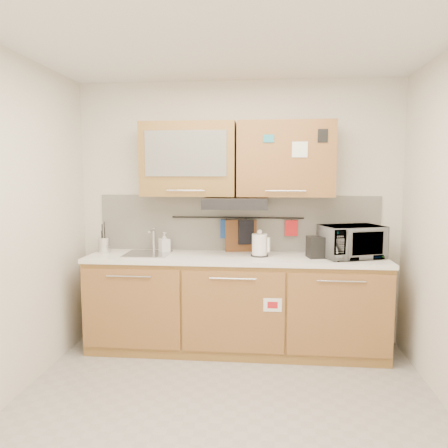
# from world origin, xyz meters

# --- Properties ---
(floor) EXTENTS (3.20, 3.20, 0.00)m
(floor) POSITION_xyz_m (0.00, 0.00, 0.00)
(floor) COLOR #9E9993
(floor) RESTS_ON ground
(ceiling) EXTENTS (3.20, 3.20, 0.00)m
(ceiling) POSITION_xyz_m (0.00, 0.00, 2.60)
(ceiling) COLOR white
(ceiling) RESTS_ON wall_back
(wall_back) EXTENTS (3.20, 0.00, 3.20)m
(wall_back) POSITION_xyz_m (0.00, 1.50, 1.30)
(wall_back) COLOR silver
(wall_back) RESTS_ON ground
(base_cabinet) EXTENTS (2.80, 0.64, 0.88)m
(base_cabinet) POSITION_xyz_m (0.00, 1.19, 0.41)
(base_cabinet) COLOR #A47A3A
(base_cabinet) RESTS_ON floor
(countertop) EXTENTS (2.82, 0.62, 0.04)m
(countertop) POSITION_xyz_m (0.00, 1.19, 0.90)
(countertop) COLOR white
(countertop) RESTS_ON base_cabinet
(backsplash) EXTENTS (2.80, 0.02, 0.56)m
(backsplash) POSITION_xyz_m (0.00, 1.49, 1.20)
(backsplash) COLOR silver
(backsplash) RESTS_ON countertop
(upper_cabinets) EXTENTS (1.82, 0.37, 0.70)m
(upper_cabinets) POSITION_xyz_m (-0.00, 1.32, 1.83)
(upper_cabinets) COLOR #A47A3A
(upper_cabinets) RESTS_ON wall_back
(range_hood) EXTENTS (0.60, 0.46, 0.10)m
(range_hood) POSITION_xyz_m (0.00, 1.25, 1.42)
(range_hood) COLOR black
(range_hood) RESTS_ON upper_cabinets
(sink) EXTENTS (0.42, 0.40, 0.26)m
(sink) POSITION_xyz_m (-0.85, 1.21, 0.92)
(sink) COLOR silver
(sink) RESTS_ON countertop
(utensil_rail) EXTENTS (1.30, 0.02, 0.02)m
(utensil_rail) POSITION_xyz_m (0.00, 1.45, 1.26)
(utensil_rail) COLOR black
(utensil_rail) RESTS_ON backsplash
(utensil_crock) EXTENTS (0.15, 0.15, 0.30)m
(utensil_crock) POSITION_xyz_m (-1.30, 1.25, 1.00)
(utensil_crock) COLOR silver
(utensil_crock) RESTS_ON countertop
(kettle) EXTENTS (0.19, 0.18, 0.25)m
(kettle) POSITION_xyz_m (0.23, 1.21, 1.02)
(kettle) COLOR white
(kettle) RESTS_ON countertop
(toaster) EXTENTS (0.29, 0.21, 0.20)m
(toaster) POSITION_xyz_m (0.80, 1.20, 1.02)
(toaster) COLOR black
(toaster) RESTS_ON countertop
(microwave) EXTENTS (0.63, 0.53, 0.30)m
(microwave) POSITION_xyz_m (1.07, 1.22, 1.07)
(microwave) COLOR #999999
(microwave) RESTS_ON countertop
(soap_bottle) EXTENTS (0.13, 0.13, 0.20)m
(soap_bottle) POSITION_xyz_m (-0.71, 1.32, 1.02)
(soap_bottle) COLOR #999999
(soap_bottle) RESTS_ON countertop
(cutting_board) EXTENTS (0.31, 0.07, 0.38)m
(cutting_board) POSITION_xyz_m (0.04, 1.44, 1.05)
(cutting_board) COLOR brown
(cutting_board) RESTS_ON utensil_rail
(oven_mitt) EXTENTS (0.11, 0.04, 0.19)m
(oven_mitt) POSITION_xyz_m (-0.11, 1.44, 1.15)
(oven_mitt) COLOR navy
(oven_mitt) RESTS_ON utensil_rail
(dark_pouch) EXTENTS (0.16, 0.09, 0.24)m
(dark_pouch) POSITION_xyz_m (0.09, 1.44, 1.12)
(dark_pouch) COLOR black
(dark_pouch) RESTS_ON utensil_rail
(pot_holder) EXTENTS (0.13, 0.03, 0.15)m
(pot_holder) POSITION_xyz_m (0.53, 1.44, 1.16)
(pot_holder) COLOR red
(pot_holder) RESTS_ON utensil_rail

